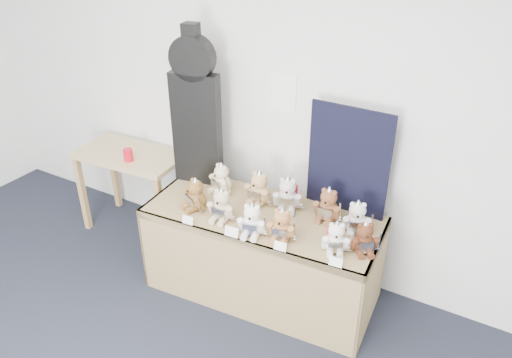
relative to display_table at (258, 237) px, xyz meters
The scene contains 21 objects.
room_shell 1.06m from the display_table, 100.87° to the left, with size 6.00×6.00×6.00m.
display_table is the anchor object (origin of this frame).
side_table 1.46m from the display_table, 169.77° to the left, with size 0.97×0.59×0.78m.
guitar_case 1.07m from the display_table, 159.35° to the left, with size 0.39×0.18×1.25m.
navy_board 0.85m from the display_table, 41.79° to the left, with size 0.60×0.02×0.80m, color black.
red_cup 1.38m from the display_table, behind, with size 0.08×0.08×0.11m, color red.
teddy_front_far_left 0.55m from the display_table, 167.99° to the right, with size 0.21×0.21×0.27m.
teddy_front_left 0.37m from the display_table, 150.92° to the right, with size 0.22×0.19×0.27m.
teddy_front_centre 0.32m from the display_table, 73.62° to the right, with size 0.22×0.20×0.27m.
teddy_front_right 0.39m from the display_table, 27.53° to the right, with size 0.22×0.19×0.26m.
teddy_front_far_right 0.67m from the display_table, ahead, with size 0.20×0.19×0.24m.
teddy_front_end 0.82m from the display_table, ahead, with size 0.20×0.20×0.25m.
teddy_back_left 0.55m from the display_table, 156.39° to the left, with size 0.22×0.20×0.27m.
teddy_back_centre_left 0.35m from the display_table, 118.50° to the left, with size 0.24×0.20×0.29m.
teddy_back_centre_right 0.37m from the display_table, 63.19° to the left, with size 0.24×0.23×0.29m.
teddy_back_right 0.56m from the display_table, 30.11° to the left, with size 0.23×0.18×0.28m.
teddy_back_end 0.73m from the display_table, 16.55° to the left, with size 0.22×0.21×0.27m.
entry_card_a 0.53m from the display_table, 142.75° to the right, with size 0.08×0.00×0.06m, color white.
entry_card_b 0.34m from the display_table, 100.52° to the right, with size 0.10×0.00×0.07m, color white.
entry_card_c 0.44m from the display_table, 39.27° to the right, with size 0.09×0.00×0.06m, color white.
entry_card_d 0.74m from the display_table, 18.05° to the right, with size 0.09×0.00×0.06m, color white.
Camera 1 is at (1.72, -0.64, 2.71)m, focal length 35.00 mm.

